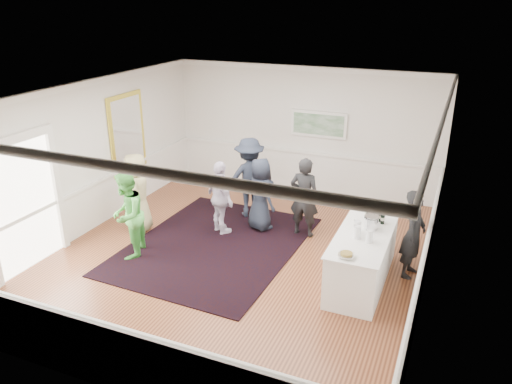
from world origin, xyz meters
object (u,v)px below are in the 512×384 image
at_px(guest_dark_b, 304,197).
at_px(nut_bowl, 346,255).
at_px(serving_table, 363,257).
at_px(guest_lilac, 220,198).
at_px(guest_dark_a, 249,178).
at_px(bartender, 413,234).
at_px(guest_green, 127,215).
at_px(guest_tan, 137,193).
at_px(guest_navy, 261,194).
at_px(ice_bucket, 371,223).

distance_m(guest_dark_b, nut_bowl, 2.76).
height_order(serving_table, guest_dark_b, guest_dark_b).
xyz_separation_m(guest_lilac, guest_dark_a, (0.19, 1.09, 0.12)).
xyz_separation_m(serving_table, guest_dark_a, (-3.00, 1.86, 0.44)).
height_order(bartender, guest_lilac, bartender).
bearing_deg(guest_green, guest_lilac, 124.93).
xyz_separation_m(bartender, guest_tan, (-5.67, -0.36, 0.04)).
relative_size(serving_table, guest_dark_b, 1.37).
bearing_deg(bartender, guest_dark_a, 79.35).
distance_m(bartender, guest_tan, 5.68).
distance_m(guest_lilac, guest_dark_a, 1.11).
bearing_deg(guest_dark_a, serving_table, 111.75).
xyz_separation_m(guest_dark_a, guest_navy, (0.50, -0.55, -0.12)).
xyz_separation_m(guest_navy, nut_bowl, (2.41, -2.30, 0.20)).
relative_size(guest_tan, guest_lilac, 1.08).
relative_size(bartender, guest_navy, 1.03).
xyz_separation_m(serving_table, bartender, (0.77, 0.56, 0.34)).
distance_m(bartender, guest_dark_a, 3.99).
bearing_deg(guest_lilac, ice_bucket, -155.33).
xyz_separation_m(guest_dark_a, guest_dark_b, (1.47, -0.49, -0.07)).
xyz_separation_m(bartender, guest_navy, (-3.27, 0.75, -0.02)).
relative_size(guest_lilac, guest_dark_a, 0.87).
bearing_deg(guest_lilac, guest_green, 88.10).
distance_m(guest_green, nut_bowl, 4.30).
relative_size(guest_green, guest_dark_b, 1.00).
height_order(guest_dark_b, guest_navy, guest_dark_b).
height_order(guest_green, guest_lilac, guest_green).
height_order(serving_table, ice_bucket, ice_bucket).
height_order(guest_dark_a, nut_bowl, guest_dark_a).
height_order(guest_dark_b, ice_bucket, guest_dark_b).
height_order(guest_tan, ice_bucket, guest_tan).
xyz_separation_m(guest_tan, ice_bucket, (4.96, -0.01, 0.21)).
bearing_deg(bartender, guest_navy, 85.47).
xyz_separation_m(bartender, guest_green, (-5.16, -1.40, 0.04)).
bearing_deg(bartender, serving_table, 134.46).
height_order(guest_lilac, nut_bowl, guest_lilac).
bearing_deg(guest_lilac, guest_dark_b, -125.59).
height_order(guest_dark_b, nut_bowl, guest_dark_b).
xyz_separation_m(guest_tan, nut_bowl, (4.80, -1.19, 0.13)).
relative_size(bartender, guest_green, 0.95).
relative_size(guest_tan, guest_dark_b, 1.01).
bearing_deg(guest_tan, guest_dark_b, 79.44).
bearing_deg(guest_tan, guest_green, -3.88).
height_order(bartender, nut_bowl, bartender).
height_order(guest_green, guest_dark_a, guest_dark_a).
distance_m(guest_tan, guest_lilac, 1.79).
bearing_deg(guest_green, serving_table, 82.31).
bearing_deg(ice_bucket, guest_dark_a, 151.49).
bearing_deg(serving_table, guest_tan, 177.59).
distance_m(bartender, guest_navy, 3.36).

